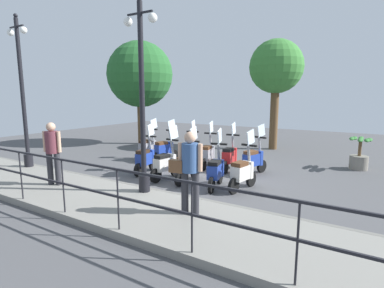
{
  "coord_description": "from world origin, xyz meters",
  "views": [
    {
      "loc": [
        -7.65,
        -4.28,
        2.41
      ],
      "look_at": [
        0.2,
        0.5,
        0.9
      ],
      "focal_mm": 28.0,
      "sensor_mm": 36.0,
      "label": 1
    }
  ],
  "objects_px": {
    "scooter_near_1": "(216,170)",
    "scooter_near_2": "(187,165)",
    "scooter_near_3": "(166,163)",
    "scooter_far_1": "(230,156)",
    "scooter_far_5": "(148,147)",
    "scooter_near_4": "(146,158)",
    "scooter_far_4": "(165,149)",
    "potted_palm": "(359,156)",
    "scooter_far_3": "(190,151)",
    "tree_distant": "(276,68)",
    "scooter_far_0": "(254,159)",
    "lamp_post_far": "(23,101)",
    "scooter_far_2": "(208,154)",
    "pedestrian_with_bag": "(189,166)",
    "pedestrian_distant": "(52,149)",
    "tree_large": "(140,75)",
    "scooter_near_0": "(243,172)",
    "lamp_post_near": "(142,109)"
  },
  "relations": [
    {
      "from": "tree_large",
      "to": "scooter_far_1",
      "type": "height_order",
      "value": "tree_large"
    },
    {
      "from": "scooter_near_4",
      "to": "scooter_far_4",
      "type": "bearing_deg",
      "value": 8.42
    },
    {
      "from": "potted_palm",
      "to": "scooter_near_3",
      "type": "xyz_separation_m",
      "value": [
        -4.27,
        4.66,
        0.04
      ]
    },
    {
      "from": "potted_palm",
      "to": "scooter_far_3",
      "type": "xyz_separation_m",
      "value": [
        -2.28,
        5.08,
        0.04
      ]
    },
    {
      "from": "tree_distant",
      "to": "scooter_far_5",
      "type": "xyz_separation_m",
      "value": [
        -4.68,
        3.34,
        -3.08
      ]
    },
    {
      "from": "scooter_far_4",
      "to": "lamp_post_near",
      "type": "bearing_deg",
      "value": -136.05
    },
    {
      "from": "scooter_near_2",
      "to": "scooter_far_0",
      "type": "relative_size",
      "value": 1.0
    },
    {
      "from": "scooter_far_0",
      "to": "scooter_near_4",
      "type": "bearing_deg",
      "value": 135.95
    },
    {
      "from": "pedestrian_with_bag",
      "to": "scooter_near_4",
      "type": "height_order",
      "value": "pedestrian_with_bag"
    },
    {
      "from": "scooter_near_2",
      "to": "scooter_near_4",
      "type": "relative_size",
      "value": 1.0
    },
    {
      "from": "scooter_near_4",
      "to": "scooter_far_3",
      "type": "height_order",
      "value": "same"
    },
    {
      "from": "potted_palm",
      "to": "scooter_far_4",
      "type": "bearing_deg",
      "value": 111.76
    },
    {
      "from": "pedestrian_distant",
      "to": "scooter_far_2",
      "type": "relative_size",
      "value": 1.03
    },
    {
      "from": "scooter_near_2",
      "to": "scooter_far_2",
      "type": "distance_m",
      "value": 1.82
    },
    {
      "from": "tree_distant",
      "to": "scooter_far_0",
      "type": "distance_m",
      "value": 5.66
    },
    {
      "from": "scooter_near_2",
      "to": "lamp_post_near",
      "type": "bearing_deg",
      "value": 171.37
    },
    {
      "from": "scooter_far_4",
      "to": "scooter_near_3",
      "type": "bearing_deg",
      "value": -128.01
    },
    {
      "from": "tree_large",
      "to": "scooter_near_1",
      "type": "xyz_separation_m",
      "value": [
        -4.56,
        -6.45,
        -2.88
      ]
    },
    {
      "from": "scooter_near_4",
      "to": "scooter_near_3",
      "type": "bearing_deg",
      "value": -111.86
    },
    {
      "from": "pedestrian_with_bag",
      "to": "tree_large",
      "type": "distance_m",
      "value": 9.87
    },
    {
      "from": "lamp_post_near",
      "to": "potted_palm",
      "type": "distance_m",
      "value": 7.31
    },
    {
      "from": "lamp_post_far",
      "to": "scooter_far_1",
      "type": "xyz_separation_m",
      "value": [
        3.37,
        -5.47,
        -1.74
      ]
    },
    {
      "from": "scooter_near_2",
      "to": "scooter_near_4",
      "type": "height_order",
      "value": "same"
    },
    {
      "from": "lamp_post_near",
      "to": "scooter_far_1",
      "type": "xyz_separation_m",
      "value": [
        3.37,
        -0.68,
        -1.61
      ]
    },
    {
      "from": "scooter_near_1",
      "to": "scooter_near_2",
      "type": "distance_m",
      "value": 0.91
    },
    {
      "from": "scooter_near_2",
      "to": "scooter_far_4",
      "type": "xyz_separation_m",
      "value": [
        1.75,
        2.07,
        0.0
      ]
    },
    {
      "from": "scooter_far_3",
      "to": "scooter_far_4",
      "type": "height_order",
      "value": "same"
    },
    {
      "from": "lamp_post_far",
      "to": "tree_large",
      "type": "relative_size",
      "value": 0.93
    },
    {
      "from": "scooter_far_5",
      "to": "tree_distant",
      "type": "bearing_deg",
      "value": -30.93
    },
    {
      "from": "scooter_far_0",
      "to": "scooter_far_5",
      "type": "xyz_separation_m",
      "value": [
        0.01,
        4.13,
        0.0
      ]
    },
    {
      "from": "pedestrian_distant",
      "to": "scooter_near_1",
      "type": "distance_m",
      "value": 4.17
    },
    {
      "from": "pedestrian_distant",
      "to": "tree_distant",
      "type": "bearing_deg",
      "value": 141.35
    },
    {
      "from": "scooter_far_2",
      "to": "tree_large",
      "type": "bearing_deg",
      "value": 53.29
    },
    {
      "from": "scooter_near_3",
      "to": "scooter_far_1",
      "type": "height_order",
      "value": "same"
    },
    {
      "from": "scooter_far_2",
      "to": "tree_distant",
      "type": "bearing_deg",
      "value": -19.31
    },
    {
      "from": "pedestrian_distant",
      "to": "scooter_near_4",
      "type": "height_order",
      "value": "pedestrian_distant"
    },
    {
      "from": "lamp_post_far",
      "to": "scooter_far_3",
      "type": "xyz_separation_m",
      "value": [
        3.46,
        -3.92,
        -1.74
      ]
    },
    {
      "from": "scooter_near_3",
      "to": "scooter_far_4",
      "type": "relative_size",
      "value": 1.0
    },
    {
      "from": "scooter_near_1",
      "to": "scooter_near_2",
      "type": "bearing_deg",
      "value": 75.03
    },
    {
      "from": "scooter_far_0",
      "to": "scooter_far_3",
      "type": "relative_size",
      "value": 1.0
    },
    {
      "from": "scooter_near_1",
      "to": "scooter_near_3",
      "type": "xyz_separation_m",
      "value": [
        -0.04,
        1.58,
        0.0
      ]
    },
    {
      "from": "scooter_near_0",
      "to": "scooter_near_1",
      "type": "height_order",
      "value": "same"
    },
    {
      "from": "scooter_near_2",
      "to": "scooter_far_5",
      "type": "bearing_deg",
      "value": 57.84
    },
    {
      "from": "scooter_near_1",
      "to": "scooter_near_2",
      "type": "height_order",
      "value": "same"
    },
    {
      "from": "scooter_near_3",
      "to": "scooter_near_4",
      "type": "bearing_deg",
      "value": 84.07
    },
    {
      "from": "pedestrian_distant",
      "to": "scooter_far_5",
      "type": "bearing_deg",
      "value": 164.87
    },
    {
      "from": "scooter_far_1",
      "to": "scooter_near_3",
      "type": "bearing_deg",
      "value": 143.73
    },
    {
      "from": "scooter_near_3",
      "to": "scooter_far_2",
      "type": "height_order",
      "value": "same"
    },
    {
      "from": "scooter_near_1",
      "to": "scooter_near_3",
      "type": "height_order",
      "value": "same"
    },
    {
      "from": "tree_large",
      "to": "scooter_near_0",
      "type": "distance_m",
      "value": 8.82
    }
  ]
}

